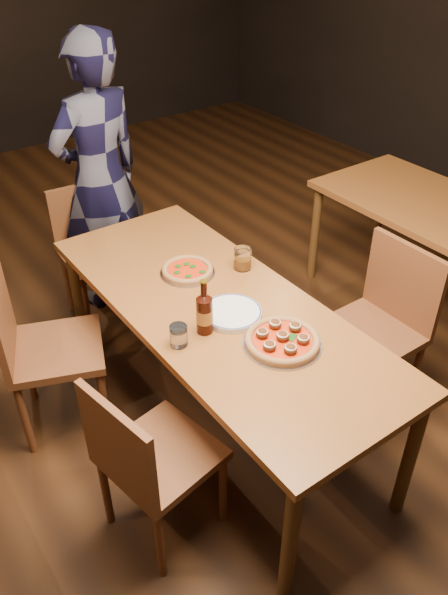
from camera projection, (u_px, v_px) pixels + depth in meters
ground at (219, 416)px, 3.14m from camera, size 9.00×9.00×0.00m
room_shell at (216, 55)px, 2.07m from camera, size 9.00×9.00×9.00m
table_main at (218, 317)px, 2.75m from camera, size 0.80×2.00×0.75m
chair_main_nw at (161, 454)px, 2.37m from camera, size 0.49×0.49×0.90m
chair_main_sw at (56, 348)px, 2.87m from camera, size 0.58×0.58×0.96m
chair_main_e at (369, 333)px, 2.96m from camera, size 0.45×0.45×0.97m
chair_end at (99, 256)px, 3.64m from camera, size 0.45×0.45×0.90m
pizza_meatball at (282, 340)px, 2.46m from camera, size 0.34×0.34×0.06m
pizza_margherita at (187, 270)px, 2.92m from camera, size 0.28×0.28×0.04m
plate_stack at (232, 313)px, 2.63m from camera, size 0.27×0.27×0.03m
beer_bottle at (204, 314)px, 2.49m from camera, size 0.07×0.07×0.26m
water_glass at (179, 335)px, 2.45m from camera, size 0.08×0.08×0.10m
amber_glass at (243, 259)px, 2.94m from camera, size 0.09×0.09×0.11m
diner at (100, 178)px, 3.59m from camera, size 0.71×0.54×1.75m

